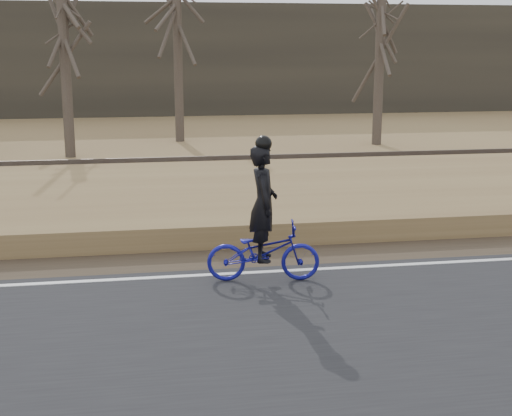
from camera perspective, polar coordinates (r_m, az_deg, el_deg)
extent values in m
plane|color=olive|center=(11.73, -16.19, -6.40)|extent=(120.00, 120.00, 0.00)
cube|color=black|center=(9.41, -17.89, -11.20)|extent=(120.00, 6.00, 0.06)
cube|color=silver|center=(11.90, -16.10, -5.79)|extent=(120.00, 0.12, 0.01)
cube|color=#473A2B|center=(12.86, -15.61, -4.57)|extent=(120.00, 1.60, 0.04)
cube|color=olive|center=(15.69, -14.57, -0.62)|extent=(120.00, 5.00, 0.44)
cube|color=slate|center=(19.39, -13.65, 1.99)|extent=(120.00, 3.00, 0.45)
cube|color=black|center=(19.34, -13.70, 2.84)|extent=(120.00, 2.40, 0.14)
cube|color=brown|center=(18.61, -13.87, 2.90)|extent=(120.00, 0.07, 0.15)
cube|color=brown|center=(20.03, -13.58, 3.60)|extent=(120.00, 0.07, 0.15)
cube|color=#383328|center=(41.05, -11.79, 11.55)|extent=(120.00, 4.00, 6.00)
imported|color=navy|center=(11.45, 0.58, -3.54)|extent=(1.87, 0.86, 0.95)
imported|color=black|center=(11.25, 0.59, 0.38)|extent=(0.53, 0.73, 1.85)
sphere|color=black|center=(11.08, 0.60, 5.16)|extent=(0.26, 0.26, 0.26)
cylinder|color=#4F443A|center=(25.25, -15.03, 11.37)|extent=(0.36, 0.36, 6.58)
cylinder|color=#4F443A|center=(28.73, -6.30, 13.95)|extent=(0.36, 0.36, 8.68)
cylinder|color=#4F443A|center=(28.03, 9.88, 12.27)|extent=(0.36, 0.36, 7.12)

